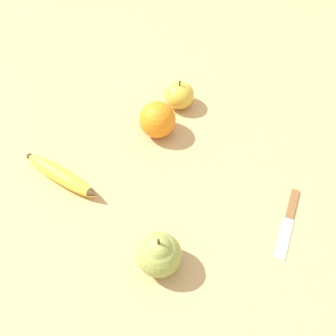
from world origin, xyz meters
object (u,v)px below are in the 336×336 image
object	(u,v)px
banana	(62,176)
paring_knife	(289,220)
pear	(159,254)
orange	(157,120)
apple	(179,95)

from	to	relation	value
banana	paring_knife	distance (m)	0.49
banana	pear	world-z (taller)	pear
orange	apple	size ratio (longest dim) A/B	1.08
orange	pear	bearing A→B (deg)	59.17
pear	paring_knife	distance (m)	0.28
orange	pear	distance (m)	0.33
apple	paring_knife	xyz separation A→B (m)	(-0.01, 0.40, -0.03)
pear	paring_knife	world-z (taller)	pear
banana	orange	world-z (taller)	orange
banana	orange	bearing A→B (deg)	67.76
orange	paring_knife	bearing A→B (deg)	106.27
orange	apple	xyz separation A→B (m)	(-0.09, -0.05, -0.01)
banana	orange	size ratio (longest dim) A/B	2.29
banana	paring_knife	bearing A→B (deg)	21.70
banana	paring_knife	world-z (taller)	banana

